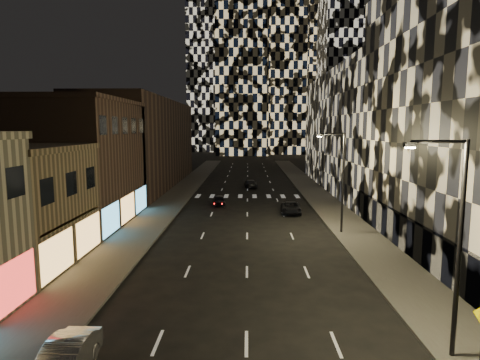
{
  "coord_description": "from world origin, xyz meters",
  "views": [
    {
      "loc": [
        0.04,
        -5.84,
        9.58
      ],
      "look_at": [
        -0.5,
        21.63,
        6.0
      ],
      "focal_mm": 30.0,
      "sensor_mm": 36.0,
      "label": 1
    }
  ],
  "objects_px": {
    "streetlight_far": "(340,175)",
    "car_dark_midlane": "(219,200)",
    "streetlight_near": "(454,234)",
    "car_dark_oncoming": "(251,184)",
    "car_dark_rightlane": "(291,208)"
  },
  "relations": [
    {
      "from": "streetlight_near",
      "to": "car_dark_oncoming",
      "type": "distance_m",
      "value": 49.06
    },
    {
      "from": "car_dark_midlane",
      "to": "car_dark_oncoming",
      "type": "bearing_deg",
      "value": 68.98
    },
    {
      "from": "streetlight_near",
      "to": "streetlight_far",
      "type": "distance_m",
      "value": 20.0
    },
    {
      "from": "car_dark_rightlane",
      "to": "car_dark_midlane",
      "type": "bearing_deg",
      "value": 154.28
    },
    {
      "from": "streetlight_near",
      "to": "car_dark_rightlane",
      "type": "distance_m",
      "value": 29.21
    },
    {
      "from": "streetlight_near",
      "to": "car_dark_midlane",
      "type": "relative_size",
      "value": 2.47
    },
    {
      "from": "streetlight_near",
      "to": "car_dark_midlane",
      "type": "xyz_separation_m",
      "value": [
        -11.85,
        33.14,
        -4.73
      ]
    },
    {
      "from": "car_dark_oncoming",
      "to": "car_dark_rightlane",
      "type": "distance_m",
      "value": 20.07
    },
    {
      "from": "streetlight_near",
      "to": "car_dark_rightlane",
      "type": "relative_size",
      "value": 1.98
    },
    {
      "from": "streetlight_near",
      "to": "car_dark_rightlane",
      "type": "bearing_deg",
      "value": 96.8
    },
    {
      "from": "streetlight_far",
      "to": "car_dark_oncoming",
      "type": "xyz_separation_m",
      "value": [
        -7.85,
        28.19,
        -4.71
      ]
    },
    {
      "from": "streetlight_far",
      "to": "car_dark_midlane",
      "type": "height_order",
      "value": "streetlight_far"
    },
    {
      "from": "car_dark_oncoming",
      "to": "car_dark_rightlane",
      "type": "bearing_deg",
      "value": 98.02
    },
    {
      "from": "streetlight_far",
      "to": "streetlight_near",
      "type": "bearing_deg",
      "value": -90.0
    },
    {
      "from": "streetlight_far",
      "to": "car_dark_oncoming",
      "type": "height_order",
      "value": "streetlight_far"
    }
  ]
}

